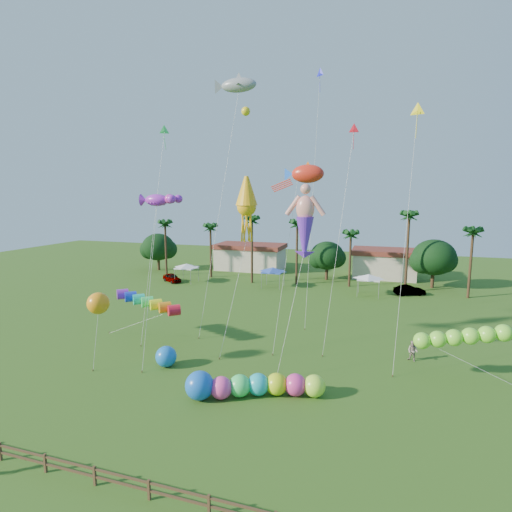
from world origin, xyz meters
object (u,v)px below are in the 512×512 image
(spectator_b, at_px, (413,351))
(blue_ball, at_px, (166,356))
(caterpillar_inflatable, at_px, (250,385))
(car_b, at_px, (410,290))
(car_a, at_px, (172,278))

(spectator_b, xyz_separation_m, blue_ball, (-19.17, -7.29, -0.02))
(caterpillar_inflatable, relative_size, blue_ball, 5.55)
(spectator_b, xyz_separation_m, caterpillar_inflatable, (-11.07, -9.87, -0.05))
(car_b, height_order, blue_ball, blue_ball)
(spectator_b, bearing_deg, blue_ball, -129.37)
(spectator_b, bearing_deg, car_b, 117.33)
(car_b, bearing_deg, spectator_b, 156.38)
(blue_ball, bearing_deg, spectator_b, 20.82)
(spectator_b, relative_size, caterpillar_inflatable, 0.19)
(caterpillar_inflatable, xyz_separation_m, blue_ball, (-8.10, 2.58, 0.02))
(car_b, relative_size, caterpillar_inflatable, 0.44)
(car_b, height_order, caterpillar_inflatable, caterpillar_inflatable)
(car_a, distance_m, car_b, 36.04)
(car_b, distance_m, spectator_b, 23.93)
(spectator_b, height_order, caterpillar_inflatable, caterpillar_inflatable)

